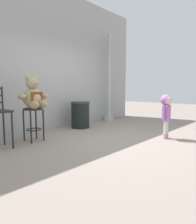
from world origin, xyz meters
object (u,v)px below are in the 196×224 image
at_px(bar_stool_with_teddy, 33,117).
at_px(child_walking, 166,107).
at_px(teddy_bear, 33,96).
at_px(trash_bin, 80,115).
at_px(lamppost, 109,87).

bearing_deg(bar_stool_with_teddy, child_walking, -43.55).
distance_m(bar_stool_with_teddy, child_walking, 2.88).
relative_size(bar_stool_with_teddy, teddy_bear, 1.05).
relative_size(bar_stool_with_teddy, child_walking, 0.72).
xyz_separation_m(teddy_bear, trash_bin, (1.66, 0.37, -0.57)).
bearing_deg(lamppost, bar_stool_with_teddy, -170.43).
relative_size(teddy_bear, trash_bin, 0.90).
xyz_separation_m(bar_stool_with_teddy, teddy_bear, (-0.00, -0.03, 0.45)).
height_order(child_walking, lamppost, lamppost).
bearing_deg(child_walking, trash_bin, 29.08).
distance_m(teddy_bear, lamppost, 3.25).
distance_m(child_walking, lamppost, 2.79).
height_order(teddy_bear, trash_bin, teddy_bear).
relative_size(trash_bin, lamppost, 0.26).
height_order(teddy_bear, lamppost, lamppost).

